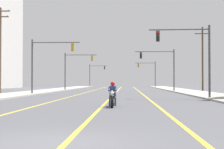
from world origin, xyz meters
The scene contains 15 objects.
ground_plane centered at (0.00, 0.00, 0.00)m, with size 400.00×400.00×0.00m, color #515156.
lane_stripe_center centered at (0.27, 45.00, 0.00)m, with size 0.16×100.00×0.01m, color yellow.
lane_stripe_left centered at (-3.70, 45.00, 0.00)m, with size 0.16×100.00×0.01m, color yellow.
lane_stripe_right centered at (3.54, 45.00, 0.00)m, with size 0.16×100.00×0.01m, color yellow.
sidewalk_kerb_right centered at (10.30, 40.00, 0.07)m, with size 4.40×110.00×0.14m, color #ADA89E.
sidewalk_kerb_left centered at (-10.30, 40.00, 0.07)m, with size 4.40×110.00×0.14m, color #ADA89E.
motorcycle_with_rider centered at (0.90, 12.05, 0.59)m, with size 0.70×2.19×1.46m.
traffic_signal_near_right centered at (7.16, 21.73, 4.11)m, with size 5.12×0.42×6.20m.
traffic_signal_near_left centered at (-7.33, 31.25, 4.13)m, with size 5.47×0.37×6.20m.
traffic_signal_mid_right centered at (6.96, 44.13, 4.15)m, with size 5.79×0.46×6.20m.
traffic_signal_mid_left centered at (-6.91, 50.04, 4.12)m, with size 5.30×0.49×6.20m.
traffic_signal_far_right centered at (7.10, 76.22, 4.09)m, with size 4.81×0.41×6.20m.
traffic_signal_far_left centered at (-7.16, 90.64, 4.10)m, with size 4.92×0.62×6.20m.
utility_pole_left_near centered at (-12.79, 31.83, 5.34)m, with size 2.22×0.26×9.95m.
utility_pole_right_far centered at (13.51, 47.54, 5.39)m, with size 2.37×0.26×9.96m.
Camera 1 is at (1.71, -8.45, 1.46)m, focal length 57.31 mm.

